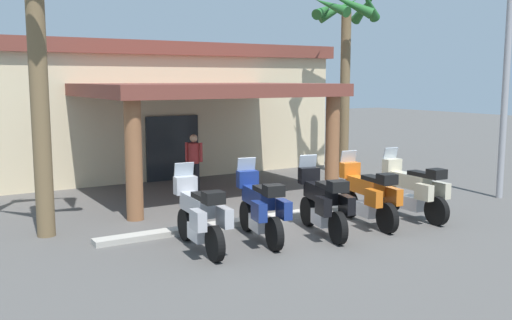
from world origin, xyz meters
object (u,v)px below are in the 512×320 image
(motorcycle_cream, at_px, (414,189))
(palm_tree_near_portico, at_px, (346,37))
(motel_building, at_px, (140,107))
(pedestrian, at_px, (194,158))
(motorcycle_orange, at_px, (368,195))
(roadside_sign, at_px, (510,13))
(palm_tree_roadside, at_px, (36,9))
(motorcycle_silver, at_px, (200,215))
(motorcycle_black, at_px, (323,202))
(motorcycle_blue, at_px, (261,207))

(motorcycle_cream, bearing_deg, palm_tree_near_portico, -21.90)
(motel_building, relative_size, pedestrian, 7.73)
(motel_building, height_order, motorcycle_orange, motel_building)
(motorcycle_orange, xyz_separation_m, roadside_sign, (5.23, 0.41, 4.33))
(motel_building, xyz_separation_m, pedestrian, (-0.26, -5.15, -1.31))
(motorcycle_cream, height_order, palm_tree_roadside, palm_tree_roadside)
(motel_building, relative_size, motorcycle_silver, 5.88)
(motel_building, xyz_separation_m, motorcycle_orange, (1.38, -10.82, -1.58))
(motorcycle_orange, distance_m, pedestrian, 5.91)
(motorcycle_black, xyz_separation_m, palm_tree_near_portico, (5.50, 5.95, 4.00))
(motorcycle_black, bearing_deg, palm_tree_roadside, 73.77)
(roadside_sign, bearing_deg, motorcycle_cream, -172.92)
(motorcycle_blue, bearing_deg, motorcycle_orange, -83.17)
(motorcycle_blue, bearing_deg, motorcycle_cream, -82.92)
(motorcycle_black, xyz_separation_m, roadside_sign, (6.60, 0.52, 4.33))
(motorcycle_black, distance_m, palm_tree_roadside, 7.03)
(motorcycle_silver, height_order, pedestrian, pedestrian)
(motorcycle_black, height_order, palm_tree_near_portico, palm_tree_near_portico)
(motel_building, relative_size, motorcycle_black, 5.97)
(motel_building, distance_m, roadside_sign, 12.63)
(pedestrian, distance_m, roadside_sign, 9.55)
(motorcycle_orange, bearing_deg, motel_building, 15.80)
(pedestrian, bearing_deg, roadside_sign, -83.62)
(palm_tree_roadside, bearing_deg, palm_tree_near_portico, 16.09)
(motorcycle_orange, height_order, motorcycle_cream, same)
(motorcycle_blue, height_order, pedestrian, pedestrian)
(motorcycle_blue, bearing_deg, motorcycle_silver, 100.52)
(motorcycle_cream, bearing_deg, motorcycle_blue, 89.67)
(motorcycle_black, relative_size, palm_tree_near_portico, 0.34)
(pedestrian, xyz_separation_m, palm_tree_roadside, (-4.76, -2.88, 3.69))
(motorcycle_orange, relative_size, motorcycle_cream, 1.00)
(motorcycle_silver, xyz_separation_m, motorcycle_black, (2.73, -0.31, 0.00))
(pedestrian, relative_size, palm_tree_near_portico, 0.27)
(motorcycle_black, bearing_deg, motel_building, 13.87)
(motorcycle_blue, distance_m, motorcycle_cream, 4.10)
(motorcycle_black, bearing_deg, motorcycle_blue, 91.35)
(motorcycle_blue, relative_size, roadside_sign, 0.29)
(motorcycle_silver, distance_m, motorcycle_cream, 5.46)
(roadside_sign, bearing_deg, palm_tree_near_portico, 101.38)
(motorcycle_orange, bearing_deg, palm_tree_near_portico, -26.83)
(motorcycle_orange, bearing_deg, motorcycle_silver, 95.92)
(motorcycle_silver, distance_m, roadside_sign, 10.28)
(motel_building, relative_size, motorcycle_orange, 5.90)
(motorcycle_cream, bearing_deg, motel_building, 17.40)
(palm_tree_roadside, relative_size, roadside_sign, 0.88)
(motorcycle_blue, height_order, motorcycle_cream, same)
(motorcycle_black, height_order, motorcycle_cream, same)
(motorcycle_cream, xyz_separation_m, palm_tree_near_portico, (2.78, 5.90, 4.00))
(motorcycle_blue, xyz_separation_m, roadside_sign, (7.96, 0.22, 4.33))
(motorcycle_orange, relative_size, pedestrian, 1.31)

